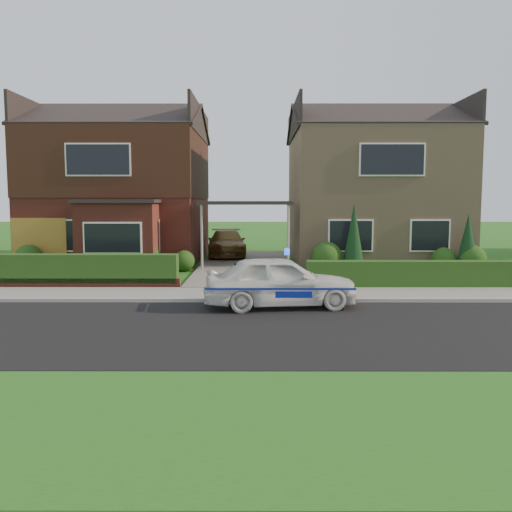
{
  "coord_description": "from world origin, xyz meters",
  "views": [
    {
      "loc": [
        0.49,
        -11.62,
        2.8
      ],
      "look_at": [
        0.45,
        3.5,
        1.24
      ],
      "focal_mm": 38.0,
      "sensor_mm": 36.0,
      "label": 1
    }
  ],
  "objects": [
    {
      "name": "grass_verge",
      "position": [
        0.0,
        -5.0,
        0.0
      ],
      "size": [
        60.0,
        4.0,
        0.01
      ],
      "primitive_type": "cube",
      "color": "#205416",
      "rests_on": "ground"
    },
    {
      "name": "shrub_right_mid",
      "position": [
        7.8,
        9.5,
        0.48
      ],
      "size": [
        0.96,
        0.96,
        0.96
      ],
      "primitive_type": "sphere",
      "color": "#1C3D13",
      "rests_on": "ground"
    },
    {
      "name": "hedge_right",
      "position": [
        5.8,
        5.35,
        0.0
      ],
      "size": [
        7.5,
        0.55,
        0.8
      ],
      "primitive_type": "cube",
      "color": "#1C3D13",
      "rests_on": "ground"
    },
    {
      "name": "garage_door",
      "position": [
        -8.25,
        9.96,
        1.05
      ],
      "size": [
        2.2,
        0.1,
        2.1
      ],
      "primitive_type": "cube",
      "color": "#88601D",
      "rests_on": "ground"
    },
    {
      "name": "shrub_right_far",
      "position": [
        8.8,
        9.2,
        0.54
      ],
      "size": [
        1.08,
        1.08,
        1.08
      ],
      "primitive_type": "sphere",
      "color": "#1C3D13",
      "rests_on": "ground"
    },
    {
      "name": "shrub_left_mid",
      "position": [
        -4.0,
        9.3,
        0.66
      ],
      "size": [
        1.32,
        1.32,
        1.32
      ],
      "primitive_type": "sphere",
      "color": "#1C3D13",
      "rests_on": "ground"
    },
    {
      "name": "potted_plant_b",
      "position": [
        -7.25,
        6.0,
        0.4
      ],
      "size": [
        0.57,
        0.56,
        0.81
      ],
      "primitive_type": "imported",
      "rotation": [
        0.0,
        0.0,
        0.89
      ],
      "color": "gray",
      "rests_on": "ground"
    },
    {
      "name": "conifer_b",
      "position": [
        8.6,
        9.2,
        1.1
      ],
      "size": [
        0.9,
        0.9,
        2.2
      ],
      "primitive_type": "cone",
      "color": "black",
      "rests_on": "ground"
    },
    {
      "name": "house_left",
      "position": [
        -5.78,
        13.9,
        3.81
      ],
      "size": [
        7.5,
        9.53,
        7.25
      ],
      "color": "maroon",
      "rests_on": "ground"
    },
    {
      "name": "potted_plant_c",
      "position": [
        -2.5,
        7.22,
        0.37
      ],
      "size": [
        0.44,
        0.44,
        0.74
      ],
      "primitive_type": "imported",
      "rotation": [
        0.0,
        0.0,
        1.65
      ],
      "color": "gray",
      "rests_on": "ground"
    },
    {
      "name": "carport_link",
      "position": [
        0.0,
        10.95,
        2.66
      ],
      "size": [
        3.8,
        3.0,
        2.77
      ],
      "color": "black",
      "rests_on": "ground"
    },
    {
      "name": "hedge_left",
      "position": [
        -5.8,
        5.45,
        0.0
      ],
      "size": [
        7.5,
        0.55,
        0.9
      ],
      "primitive_type": "cube",
      "color": "#1C3D13",
      "rests_on": "ground"
    },
    {
      "name": "conifer_a",
      "position": [
        4.2,
        9.2,
        1.3
      ],
      "size": [
        0.9,
        0.9,
        2.6
      ],
      "primitive_type": "cone",
      "color": "black",
      "rests_on": "ground"
    },
    {
      "name": "shrub_left_near",
      "position": [
        -2.4,
        9.6,
        0.42
      ],
      "size": [
        0.84,
        0.84,
        0.84
      ],
      "primitive_type": "sphere",
      "color": "#1C3D13",
      "rests_on": "ground"
    },
    {
      "name": "shrub_right_near",
      "position": [
        3.2,
        9.4,
        0.6
      ],
      "size": [
        1.2,
        1.2,
        1.2
      ],
      "primitive_type": "sphere",
      "color": "#1C3D13",
      "rests_on": "ground"
    },
    {
      "name": "dwarf_wall",
      "position": [
        -5.8,
        5.3,
        0.18
      ],
      "size": [
        7.7,
        0.25,
        0.36
      ],
      "primitive_type": "cube",
      "color": "maroon",
      "rests_on": "ground"
    },
    {
      "name": "house_right",
      "position": [
        5.8,
        13.99,
        3.66
      ],
      "size": [
        7.5,
        8.06,
        7.25
      ],
      "color": "tan",
      "rests_on": "ground"
    },
    {
      "name": "road",
      "position": [
        0.0,
        0.0,
        0.0
      ],
      "size": [
        60.0,
        6.0,
        0.02
      ],
      "primitive_type": "cube",
      "color": "black",
      "rests_on": "ground"
    },
    {
      "name": "potted_plant_a",
      "position": [
        -4.19,
        7.52,
        0.35
      ],
      "size": [
        0.44,
        0.37,
        0.71
      ],
      "primitive_type": "imported",
      "rotation": [
        0.0,
        0.0,
        0.36
      ],
      "color": "gray",
      "rests_on": "ground"
    },
    {
      "name": "driveway",
      "position": [
        0.0,
        11.0,
        0.06
      ],
      "size": [
        3.8,
        12.0,
        0.12
      ],
      "primitive_type": "cube",
      "color": "#666059",
      "rests_on": "ground"
    },
    {
      "name": "ground",
      "position": [
        0.0,
        0.0,
        0.0
      ],
      "size": [
        120.0,
        120.0,
        0.0
      ],
      "primitive_type": "plane",
      "color": "#205416",
      "rests_on": "ground"
    },
    {
      "name": "shrub_left_far",
      "position": [
        -8.5,
        9.5,
        0.54
      ],
      "size": [
        1.08,
        1.08,
        1.08
      ],
      "primitive_type": "sphere",
      "color": "#1C3D13",
      "rests_on": "ground"
    },
    {
      "name": "sidewalk",
      "position": [
        0.0,
        4.1,
        0.05
      ],
      "size": [
        60.0,
        2.0,
        0.1
      ],
      "primitive_type": "cube",
      "color": "slate",
      "rests_on": "ground"
    },
    {
      "name": "police_car",
      "position": [
        1.08,
        2.38,
        0.68
      ],
      "size": [
        3.66,
        4.14,
        1.52
      ],
      "rotation": [
        0.0,
        0.0,
        1.69
      ],
      "color": "silver",
      "rests_on": "ground"
    },
    {
      "name": "kerb",
      "position": [
        0.0,
        3.05,
        0.06
      ],
      "size": [
        60.0,
        0.16,
        0.12
      ],
      "primitive_type": "cube",
      "color": "#9E9993",
      "rests_on": "ground"
    },
    {
      "name": "driveway_car",
      "position": [
        -1.0,
        14.5,
        0.75
      ],
      "size": [
        2.06,
        4.44,
        1.26
      ],
      "primitive_type": "imported",
      "rotation": [
        0.0,
        0.0,
        0.07
      ],
      "color": "brown",
      "rests_on": "driveway"
    }
  ]
}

